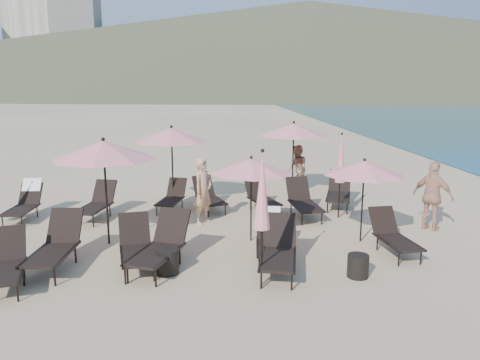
{
  "coord_description": "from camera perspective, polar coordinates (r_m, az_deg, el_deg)",
  "views": [
    {
      "loc": [
        -0.71,
        -8.97,
        3.69
      ],
      "look_at": [
        -0.0,
        3.5,
        1.1
      ],
      "focal_mm": 35.0,
      "sensor_mm": 36.0,
      "label": 1
    }
  ],
  "objects": [
    {
      "name": "ground",
      "position": [
        9.73,
        1.21,
        -10.58
      ],
      "size": [
        800.0,
        800.0,
        0.0
      ],
      "primitive_type": "plane",
      "color": "#D6BA8C",
      "rests_on": "ground"
    },
    {
      "name": "volcanic_headland",
      "position": [
        320.63,
        10.12,
        15.61
      ],
      "size": [
        690.0,
        690.0,
        55.0
      ],
      "color": "brown",
      "rests_on": "ground"
    },
    {
      "name": "hotel_skyline",
      "position": [
        295.89,
        -22.33,
        14.83
      ],
      "size": [
        109.0,
        82.0,
        55.0
      ],
      "color": "beige",
      "rests_on": "ground"
    },
    {
      "name": "lounger_0",
      "position": [
        9.75,
        -26.67,
        -9.01
      ],
      "size": [
        1.05,
        1.77,
        0.96
      ],
      "rotation": [
        0.0,
        0.0,
        0.27
      ],
      "color": "black",
      "rests_on": "ground"
    },
    {
      "name": "lounger_1",
      "position": [
        10.22,
        -21.58,
        -7.36
      ],
      "size": [
        0.79,
        1.87,
        1.06
      ],
      "rotation": [
        0.0,
        0.0,
        -0.05
      ],
      "color": "black",
      "rests_on": "ground"
    },
    {
      "name": "lounger_2",
      "position": [
        9.65,
        -9.64,
        -7.8
      ],
      "size": [
        1.25,
        1.96,
        1.06
      ],
      "rotation": [
        0.0,
        0.0,
        -0.33
      ],
      "color": "black",
      "rests_on": "ground"
    },
    {
      "name": "lounger_3",
      "position": [
        9.37,
        4.75,
        -8.4
      ],
      "size": [
        0.98,
        1.86,
        1.02
      ],
      "rotation": [
        0.0,
        0.0,
        -0.18
      ],
      "color": "black",
      "rests_on": "ground"
    },
    {
      "name": "lounger_4",
      "position": [
        10.13,
        3.66,
        -6.86
      ],
      "size": [
        0.71,
        1.61,
        0.97
      ],
      "rotation": [
        0.0,
        0.0,
        -0.09
      ],
      "color": "black",
      "rests_on": "ground"
    },
    {
      "name": "lounger_5",
      "position": [
        10.88,
        18.19,
        -6.38
      ],
      "size": [
        0.77,
        1.62,
        0.9
      ],
      "rotation": [
        0.0,
        0.0,
        0.12
      ],
      "color": "black",
      "rests_on": "ground"
    },
    {
      "name": "lounger_6",
      "position": [
        14.21,
        -24.75,
        -2.41
      ],
      "size": [
        0.66,
        1.66,
        1.02
      ],
      "rotation": [
        0.0,
        0.0,
        -0.04
      ],
      "color": "black",
      "rests_on": "ground"
    },
    {
      "name": "lounger_7",
      "position": [
        13.54,
        -17.09,
        -2.66
      ],
      "size": [
        0.97,
        1.77,
        0.96
      ],
      "rotation": [
        0.0,
        0.0,
        -0.21
      ],
      "color": "black",
      "rests_on": "ground"
    },
    {
      "name": "lounger_8",
      "position": [
        13.98,
        -8.28,
        -2.03
      ],
      "size": [
        0.89,
        1.57,
        0.85
      ],
      "rotation": [
        0.0,
        0.0,
        -0.23
      ],
      "color": "black",
      "rests_on": "ground"
    },
    {
      "name": "lounger_9",
      "position": [
        13.86,
        -3.86,
        -1.92
      ],
      "size": [
        1.09,
        1.71,
        0.92
      ],
      "rotation": [
        0.0,
        0.0,
        0.33
      ],
      "color": "black",
      "rests_on": "ground"
    },
    {
      "name": "lounger_10",
      "position": [
        13.23,
        7.72,
        -2.48
      ],
      "size": [
        0.84,
        1.8,
        1.0
      ],
      "rotation": [
        0.0,
        0.0,
        0.1
      ],
      "color": "black",
      "rests_on": "ground"
    },
    {
      "name": "lounger_11",
      "position": [
        14.5,
        11.94,
        -1.36
      ],
      "size": [
        1.16,
        1.88,
        1.02
      ],
      "rotation": [
        0.0,
        0.0,
        -0.3
      ],
      "color": "black",
      "rests_on": "ground"
    },
    {
      "name": "lounger_12",
      "position": [
        9.79,
        -12.53,
        -7.86
      ],
      "size": [
        1.0,
        1.8,
        0.98
      ],
      "rotation": [
        0.0,
        0.0,
        0.22
      ],
      "color": "black",
      "rests_on": "ground"
    },
    {
      "name": "lounger_13",
      "position": [
        13.78,
        2.61,
        -2.04
      ],
      "size": [
        1.04,
        1.66,
        0.89
      ],
      "rotation": [
        0.0,
        0.0,
        0.32
      ],
      "color": "black",
      "rests_on": "ground"
    },
    {
      "name": "umbrella_open_0",
      "position": [
        11.0,
        -16.29,
        3.52
      ],
      "size": [
        2.33,
        2.33,
        2.5
      ],
      "color": "black",
      "rests_on": "ground"
    },
    {
      "name": "umbrella_open_1",
      "position": [
        10.83,
        1.38,
        1.72
      ],
      "size": [
        1.9,
        1.9,
        2.05
      ],
      "color": "black",
      "rests_on": "ground"
    },
    {
      "name": "umbrella_open_2",
      "position": [
        11.14,
        14.9,
        1.41
      ],
      "size": [
        1.86,
        1.86,
        2.0
      ],
      "color": "black",
      "rests_on": "ground"
    },
    {
      "name": "umbrella_open_3",
      "position": [
        14.14,
        -8.35,
        5.47
      ],
      "size": [
        2.29,
        2.29,
        2.47
      ],
      "color": "black",
      "rests_on": "ground"
    },
    {
      "name": "umbrella_open_4",
      "position": [
        15.63,
        6.56,
        6.12
      ],
      "size": [
        2.3,
        2.3,
        2.47
      ],
      "color": "black",
      "rests_on": "ground"
    },
    {
      "name": "umbrella_closed_0",
      "position": [
        8.36,
        2.71,
        -1.47
      ],
      "size": [
        0.3,
        0.3,
        2.56
      ],
      "color": "black",
      "rests_on": "ground"
    },
    {
      "name": "umbrella_closed_1",
      "position": [
        13.04,
        12.19,
        2.5
      ],
      "size": [
        0.28,
        0.28,
        2.39
      ],
      "color": "black",
      "rests_on": "ground"
    },
    {
      "name": "side_table_0",
      "position": [
        9.45,
        -8.79,
        -9.8
      ],
      "size": [
        0.43,
        0.43,
        0.49
      ],
      "primitive_type": "cylinder",
      "color": "black",
      "rests_on": "ground"
    },
    {
      "name": "side_table_1",
      "position": [
        9.47,
        14.18,
        -10.12
      ],
      "size": [
        0.42,
        0.42,
        0.45
      ],
      "primitive_type": "cylinder",
      "color": "black",
      "rests_on": "ground"
    },
    {
      "name": "beachgoer_a",
      "position": [
        12.42,
        -4.52,
        -1.35
      ],
      "size": [
        0.72,
        0.78,
        1.78
      ],
      "primitive_type": "imported",
      "rotation": [
        0.0,
        0.0,
        0.95
      ],
      "color": "tan",
      "rests_on": "ground"
    },
    {
      "name": "beachgoer_b",
      "position": [
        16.21,
        6.98,
        1.4
      ],
      "size": [
        0.64,
        0.81,
        1.62
      ],
      "primitive_type": "imported",
      "rotation": [
        0.0,
        0.0,
        -1.54
      ],
      "color": "#A17053",
      "rests_on": "ground"
    },
    {
      "name": "beachgoer_c",
      "position": [
        12.8,
        22.44,
        -1.84
      ],
      "size": [
        1.01,
        1.06,
        1.77
      ],
      "primitive_type": "imported",
      "rotation": [
        0.0,
        0.0,
        2.3
      ],
      "color": "tan",
      "rests_on": "ground"
    }
  ]
}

